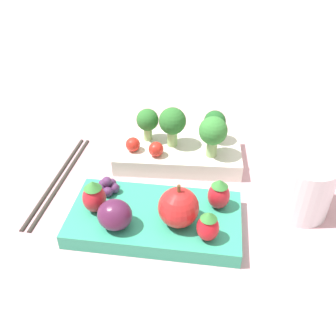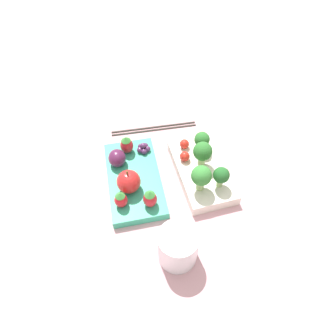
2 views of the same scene
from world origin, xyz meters
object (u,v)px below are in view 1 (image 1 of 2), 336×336
(plum, at_px, (115,215))
(cherry_tomato_0, at_px, (156,149))
(apple, at_px, (178,207))
(bento_box_fruit, at_px, (155,219))
(broccoli_floret_3, at_px, (213,132))
(drinking_cup, at_px, (304,188))
(strawberry_1, at_px, (208,226))
(strawberry_2, at_px, (219,194))
(chopsticks_pair, at_px, (59,178))
(broccoli_floret_0, at_px, (172,122))
(broccoli_floret_1, at_px, (215,123))
(bento_box_savoury, at_px, (178,153))
(grape_cluster, at_px, (107,187))
(strawberry_0, at_px, (94,197))
(broccoli_floret_2, at_px, (148,121))
(cherry_tomato_1, at_px, (133,144))

(plum, bearing_deg, cherry_tomato_0, 81.28)
(apple, bearing_deg, bento_box_fruit, 158.73)
(broccoli_floret_3, bearing_deg, drinking_cup, -30.83)
(bento_box_fruit, distance_m, strawberry_1, 0.08)
(apple, xyz_separation_m, drinking_cup, (0.15, 0.07, -0.01))
(strawberry_2, relative_size, drinking_cup, 0.56)
(bento_box_fruit, xyz_separation_m, apple, (0.03, -0.01, 0.03))
(strawberry_1, distance_m, chopsticks_pair, 0.24)
(broccoli_floret_0, height_order, cherry_tomato_0, broccoli_floret_0)
(cherry_tomato_0, height_order, chopsticks_pair, cherry_tomato_0)
(broccoli_floret_1, xyz_separation_m, strawberry_2, (0.01, -0.14, -0.02))
(apple, height_order, drinking_cup, apple)
(bento_box_fruit, distance_m, drinking_cup, 0.19)
(drinking_cup, bearing_deg, bento_box_savoury, 152.23)
(bento_box_savoury, xyz_separation_m, drinking_cup, (0.17, -0.09, 0.02))
(apple, relative_size, grape_cluster, 1.84)
(bento_box_savoury, height_order, chopsticks_pair, bento_box_savoury)
(bento_box_fruit, xyz_separation_m, broccoli_floret_3, (0.06, 0.13, 0.05))
(apple, relative_size, strawberry_2, 1.35)
(bento_box_savoury, distance_m, strawberry_0, 0.17)
(broccoli_floret_2, relative_size, cherry_tomato_0, 2.34)
(apple, bearing_deg, strawberry_0, 176.32)
(bento_box_fruit, bearing_deg, chopsticks_pair, 156.06)
(broccoli_floret_0, bearing_deg, strawberry_0, -115.58)
(broccoli_floret_1, relative_size, drinking_cup, 0.67)
(cherry_tomato_1, xyz_separation_m, strawberry_1, (0.12, -0.15, 0.00))
(broccoli_floret_3, distance_m, cherry_tomato_0, 0.08)
(grape_cluster, bearing_deg, broccoli_floret_1, 46.68)
(broccoli_floret_2, bearing_deg, strawberry_2, -49.13)
(drinking_cup, height_order, chopsticks_pair, drinking_cup)
(broccoli_floret_2, xyz_separation_m, strawberry_1, (0.10, -0.19, -0.02))
(broccoli_floret_1, relative_size, strawberry_0, 1.14)
(apple, bearing_deg, cherry_tomato_1, 122.59)
(plum, bearing_deg, chopsticks_pair, 139.16)
(bento_box_fruit, xyz_separation_m, drinking_cup, (0.18, 0.06, 0.03))
(strawberry_2, relative_size, plum, 1.03)
(broccoli_floret_2, bearing_deg, broccoli_floret_3, -16.15)
(apple, distance_m, grape_cluster, 0.11)
(strawberry_0, relative_size, strawberry_2, 1.06)
(cherry_tomato_1, relative_size, grape_cluster, 0.70)
(strawberry_0, bearing_deg, apple, -3.68)
(broccoli_floret_2, bearing_deg, drinking_cup, -24.57)
(bento_box_savoury, xyz_separation_m, plum, (-0.05, -0.17, 0.03))
(cherry_tomato_0, bearing_deg, strawberry_2, -43.80)
(bento_box_fruit, relative_size, broccoli_floret_2, 4.11)
(chopsticks_pair, bearing_deg, cherry_tomato_1, 28.52)
(strawberry_2, bearing_deg, drinking_cup, 16.84)
(broccoli_floret_3, distance_m, cherry_tomato_1, 0.12)
(apple, height_order, grape_cluster, apple)
(broccoli_floret_1, xyz_separation_m, strawberry_0, (-0.13, -0.17, -0.02))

